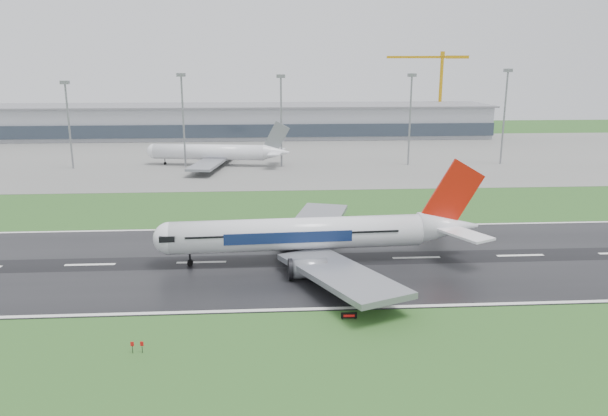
{
  "coord_description": "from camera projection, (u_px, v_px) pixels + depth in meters",
  "views": [
    {
      "loc": [
        12.4,
        -100.22,
        35.49
      ],
      "look_at": [
        19.64,
        12.0,
        7.0
      ],
      "focal_mm": 33.85,
      "sensor_mm": 36.0,
      "label": 1
    }
  ],
  "objects": [
    {
      "name": "floodmast_5",
      "position": [
        504.0,
        119.0,
        203.67
      ],
      "size": [
        0.64,
        0.64,
        32.46
      ],
      "primitive_type": "cylinder",
      "color": "gray",
      "rests_on": "ground"
    },
    {
      "name": "apron",
      "position": [
        236.0,
        156.0,
        225.8
      ],
      "size": [
        400.0,
        130.0,
        0.08
      ],
      "primitive_type": "cube",
      "color": "slate",
      "rests_on": "ground"
    },
    {
      "name": "main_airliner",
      "position": [
        321.0,
        214.0,
        103.8
      ],
      "size": [
        62.92,
        60.23,
        17.67
      ],
      "primitive_type": null,
      "rotation": [
        0.0,
        0.0,
        0.06
      ],
      "color": "white",
      "rests_on": "runway"
    },
    {
      "name": "parked_airliner",
      "position": [
        215.0,
        144.0,
        202.47
      ],
      "size": [
        59.73,
        56.76,
        15.36
      ],
      "primitive_type": null,
      "rotation": [
        0.0,
        0.0,
        -0.17
      ],
      "color": "white",
      "rests_on": "apron"
    },
    {
      "name": "ground",
      "position": [
        201.0,
        263.0,
        104.89
      ],
      "size": [
        520.0,
        520.0,
        0.0
      ],
      "primitive_type": "plane",
      "color": "#25501D",
      "rests_on": "ground"
    },
    {
      "name": "floodmast_3",
      "position": [
        281.0,
        123.0,
        198.96
      ],
      "size": [
        0.64,
        0.64,
        30.58
      ],
      "primitive_type": "cylinder",
      "color": "gray",
      "rests_on": "ground"
    },
    {
      "name": "runway",
      "position": [
        201.0,
        262.0,
        104.88
      ],
      "size": [
        400.0,
        45.0,
        0.1
      ],
      "primitive_type": "cube",
      "color": "black",
      "rests_on": "ground"
    },
    {
      "name": "floodmast_1",
      "position": [
        69.0,
        127.0,
        194.7
      ],
      "size": [
        0.64,
        0.64,
        28.64
      ],
      "primitive_type": "cylinder",
      "color": "gray",
      "rests_on": "ground"
    },
    {
      "name": "floodmast_4",
      "position": [
        410.0,
        122.0,
        201.75
      ],
      "size": [
        0.64,
        0.64,
        30.87
      ],
      "primitive_type": "cylinder",
      "color": "gray",
      "rests_on": "ground"
    },
    {
      "name": "terminal",
      "position": [
        242.0,
        122.0,
        282.01
      ],
      "size": [
        240.0,
        36.0,
        15.0
      ],
      "primitive_type": "cube",
      "color": "#93969E",
      "rests_on": "ground"
    },
    {
      "name": "runway_sign",
      "position": [
        349.0,
        316.0,
        81.6
      ],
      "size": [
        2.3,
        0.76,
        1.04
      ],
      "primitive_type": null,
      "rotation": [
        0.0,
        0.0,
        0.22
      ],
      "color": "black",
      "rests_on": "ground"
    },
    {
      "name": "floodmast_2",
      "position": [
        183.0,
        123.0,
        196.8
      ],
      "size": [
        0.64,
        0.64,
        31.07
      ],
      "primitive_type": "cylinder",
      "color": "gray",
      "rests_on": "ground"
    },
    {
      "name": "tower_crane",
      "position": [
        440.0,
        92.0,
        299.71
      ],
      "size": [
        41.5,
        10.51,
        41.57
      ],
      "primitive_type": null,
      "rotation": [
        0.0,
        0.0,
        -0.2
      ],
      "color": "#CB8F0D",
      "rests_on": "ground"
    }
  ]
}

